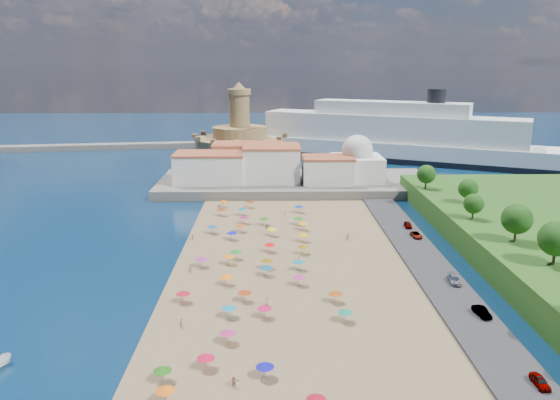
{
  "coord_description": "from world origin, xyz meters",
  "views": [
    {
      "loc": [
        1.79,
        -104.38,
        40.8
      ],
      "look_at": [
        4.0,
        25.0,
        8.0
      ],
      "focal_mm": 35.0,
      "sensor_mm": 36.0,
      "label": 1
    }
  ],
  "objects": [
    {
      "name": "ground",
      "position": [
        0.0,
        0.0,
        0.0
      ],
      "size": [
        700.0,
        700.0,
        0.0
      ],
      "primitive_type": "plane",
      "color": "#071938",
      "rests_on": "ground"
    },
    {
      "name": "terrace",
      "position": [
        10.0,
        73.0,
        1.5
      ],
      "size": [
        90.0,
        36.0,
        3.0
      ],
      "primitive_type": "cube",
      "color": "#59544C",
      "rests_on": "ground"
    },
    {
      "name": "jetty",
      "position": [
        -12.0,
        108.0,
        1.2
      ],
      "size": [
        18.0,
        70.0,
        2.4
      ],
      "primitive_type": "cube",
      "color": "#59544C",
      "rests_on": "ground"
    },
    {
      "name": "breakwater",
      "position": [
        -110.0,
        153.0,
        1.3
      ],
      "size": [
        199.03,
        34.77,
        2.6
      ],
      "primitive_type": "cube",
      "rotation": [
        0.0,
        0.0,
        0.14
      ],
      "color": "#59544C",
      "rests_on": "ground"
    },
    {
      "name": "waterfront_buildings",
      "position": [
        -3.05,
        73.64,
        7.88
      ],
      "size": [
        57.0,
        29.0,
        11.0
      ],
      "color": "silver",
      "rests_on": "terrace"
    },
    {
      "name": "domed_building",
      "position": [
        30.0,
        71.0,
        8.97
      ],
      "size": [
        16.0,
        16.0,
        15.0
      ],
      "color": "silver",
      "rests_on": "terrace"
    },
    {
      "name": "fortress",
      "position": [
        -12.0,
        138.0,
        6.68
      ],
      "size": [
        40.0,
        40.0,
        32.4
      ],
      "color": "#A07F50",
      "rests_on": "ground"
    },
    {
      "name": "cruise_ship",
      "position": [
        52.69,
        126.75,
        8.95
      ],
      "size": [
        133.72,
        78.21,
        30.22
      ],
      "color": "black",
      "rests_on": "ground"
    },
    {
      "name": "beach_parasols",
      "position": [
        -1.35,
        -6.84,
        2.15
      ],
      "size": [
        29.63,
        115.28,
        2.2
      ],
      "color": "gray",
      "rests_on": "beach"
    },
    {
      "name": "beachgoers",
      "position": [
        -2.56,
        3.27,
        1.11
      ],
      "size": [
        37.84,
        103.77,
        1.85
      ],
      "color": "tan",
      "rests_on": "beach"
    },
    {
      "name": "parked_cars",
      "position": [
        36.0,
        -4.67,
        1.37
      ],
      "size": [
        2.42,
        72.73,
        1.4
      ],
      "color": "gray",
      "rests_on": "promenade"
    },
    {
      "name": "hillside_trees",
      "position": [
        48.9,
        -6.91,
        10.22
      ],
      "size": [
        14.22,
        112.02,
        7.98
      ],
      "color": "#382314",
      "rests_on": "hillside"
    }
  ]
}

